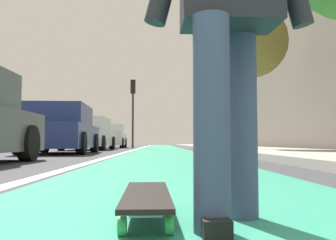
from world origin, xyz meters
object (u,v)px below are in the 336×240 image
at_px(parked_car_mid, 61,130).
at_px(parked_car_far, 89,134).
at_px(skateboard, 147,197).
at_px(traffic_light, 133,101).
at_px(parked_car_end, 110,137).
at_px(street_tree_mid, 251,42).

distance_m(parked_car_mid, parked_car_far, 5.73).
xyz_separation_m(skateboard, parked_car_far, (15.33, 3.23, 0.62)).
bearing_deg(parked_car_mid, traffic_light, -8.19).
bearing_deg(parked_car_end, street_tree_mid, -150.93).
xyz_separation_m(parked_car_end, traffic_light, (-2.24, -1.65, 2.08)).
relative_size(parked_car_far, street_tree_mid, 0.92).
relative_size(skateboard, parked_car_far, 0.18).
relative_size(parked_car_end, traffic_light, 1.11).
height_order(parked_car_mid, parked_car_end, parked_car_mid).
distance_m(parked_car_far, street_tree_mid, 8.54).
distance_m(parked_car_mid, parked_car_end, 12.32).
xyz_separation_m(parked_car_far, traffic_light, (4.35, -1.71, 2.07)).
height_order(parked_car_mid, traffic_light, traffic_light).
bearing_deg(skateboard, traffic_light, 4.41).
relative_size(skateboard, parked_car_mid, 0.20).
height_order(skateboard, street_tree_mid, street_tree_mid).
bearing_deg(traffic_light, parked_car_mid, 171.81).
relative_size(parked_car_mid, parked_car_far, 0.91).
bearing_deg(parked_car_far, parked_car_mid, -177.42).
bearing_deg(parked_car_mid, street_tree_mid, -81.32).
distance_m(parked_car_mid, traffic_light, 10.39).
distance_m(parked_car_end, traffic_light, 3.47).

